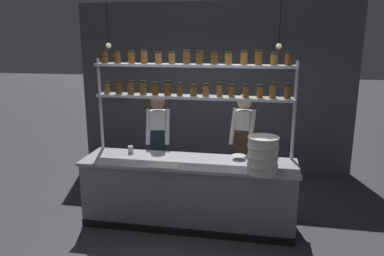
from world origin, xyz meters
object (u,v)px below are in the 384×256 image
(serving_cup_front, at_px, (131,150))
(prep_bowl_center_front, at_px, (239,157))
(chef_left, at_px, (158,141))
(prep_bowl_near_left, at_px, (260,157))
(cutting_board, at_px, (165,166))
(container_stack, at_px, (263,155))
(chef_center, at_px, (243,142))
(spice_shelf_unit, at_px, (193,83))

(serving_cup_front, bearing_deg, prep_bowl_center_front, 0.30)
(serving_cup_front, bearing_deg, chef_left, 60.36)
(chef_left, xyz_separation_m, prep_bowl_center_front, (1.27, -0.48, -0.04))
(prep_bowl_near_left, distance_m, serving_cup_front, 1.84)
(chef_left, xyz_separation_m, cutting_board, (0.35, -0.96, -0.05))
(chef_left, xyz_separation_m, container_stack, (1.59, -0.98, 0.17))
(chef_center, xyz_separation_m, container_stack, (0.29, -1.11, 0.15))
(spice_shelf_unit, distance_m, chef_center, 1.25)
(chef_center, bearing_deg, chef_left, -161.02)
(spice_shelf_unit, xyz_separation_m, chef_center, (0.70, 0.48, -0.93))
(chef_center, bearing_deg, prep_bowl_center_front, -79.22)
(spice_shelf_unit, bearing_deg, serving_cup_front, -170.51)
(cutting_board, bearing_deg, container_stack, -0.79)
(container_stack, bearing_deg, chef_center, 104.82)
(chef_left, relative_size, chef_center, 0.98)
(container_stack, xyz_separation_m, cutting_board, (-1.24, 0.02, -0.22))
(prep_bowl_center_front, bearing_deg, container_stack, -57.05)
(chef_left, bearing_deg, prep_bowl_near_left, -24.90)
(chef_left, bearing_deg, chef_center, -3.96)
(cutting_board, height_order, prep_bowl_center_front, prep_bowl_center_front)
(chef_left, bearing_deg, serving_cup_front, -129.38)
(chef_center, bearing_deg, prep_bowl_near_left, -51.43)
(container_stack, height_order, prep_bowl_center_front, container_stack)
(cutting_board, xyz_separation_m, prep_bowl_center_front, (0.92, 0.47, 0.01))
(container_stack, relative_size, serving_cup_front, 4.29)
(prep_bowl_near_left, bearing_deg, spice_shelf_unit, 175.28)
(chef_left, xyz_separation_m, serving_cup_front, (-0.28, -0.49, -0.01))
(container_stack, xyz_separation_m, serving_cup_front, (-1.87, 0.48, -0.18))
(chef_left, bearing_deg, cutting_board, -79.74)
(chef_center, distance_m, serving_cup_front, 1.70)
(chef_center, height_order, prep_bowl_near_left, chef_center)
(container_stack, xyz_separation_m, prep_bowl_near_left, (-0.03, 0.55, -0.20))
(spice_shelf_unit, relative_size, container_stack, 6.04)
(chef_center, height_order, container_stack, chef_center)
(chef_center, distance_m, prep_bowl_near_left, 0.62)
(chef_left, height_order, container_stack, chef_left)
(cutting_board, height_order, serving_cup_front, serving_cup_front)
(prep_bowl_near_left, bearing_deg, chef_left, 164.84)
(spice_shelf_unit, relative_size, serving_cup_front, 25.87)
(chef_center, relative_size, container_stack, 3.72)
(container_stack, xyz_separation_m, prep_bowl_center_front, (-0.32, 0.49, -0.21))
(prep_bowl_center_front, relative_size, serving_cup_front, 1.82)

